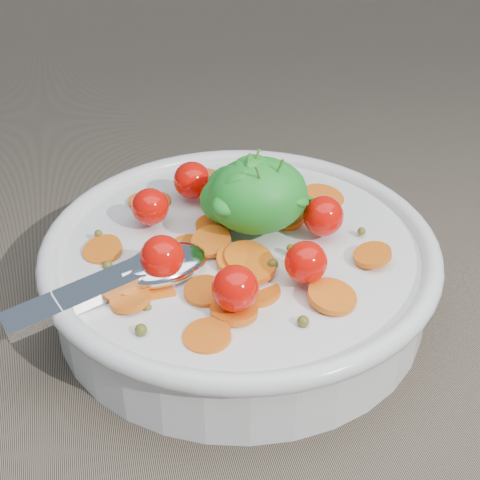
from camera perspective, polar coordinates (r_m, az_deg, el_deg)
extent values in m
plane|color=#736552|center=(0.51, 1.08, -6.54)|extent=(6.00, 6.00, 0.00)
cylinder|color=silver|center=(0.51, 0.00, -2.92)|extent=(0.28, 0.28, 0.05)
torus|color=silver|center=(0.49, 0.00, -0.44)|extent=(0.29, 0.29, 0.02)
cylinder|color=silver|center=(0.52, 0.00, -4.97)|extent=(0.14, 0.14, 0.01)
cylinder|color=brown|center=(0.51, 0.00, -2.92)|extent=(0.25, 0.25, 0.04)
cylinder|color=orange|center=(0.42, -2.84, -8.22)|extent=(0.04, 0.04, 0.01)
cylinder|color=orange|center=(0.55, 7.09, 3.63)|extent=(0.05, 0.05, 0.01)
cylinder|color=orange|center=(0.52, 4.06, 2.01)|extent=(0.04, 0.04, 0.02)
cylinder|color=orange|center=(0.44, -9.37, -5.13)|extent=(0.04, 0.04, 0.01)
cylinder|color=orange|center=(0.51, -2.21, 1.36)|extent=(0.03, 0.03, 0.01)
cylinder|color=orange|center=(0.45, -3.02, -4.39)|extent=(0.04, 0.04, 0.01)
cylinder|color=orange|center=(0.54, -2.02, 3.84)|extent=(0.03, 0.03, 0.01)
cylinder|color=orange|center=(0.50, -4.50, -0.53)|extent=(0.04, 0.04, 0.01)
cylinder|color=orange|center=(0.49, -11.64, -0.85)|extent=(0.03, 0.03, 0.01)
cylinder|color=orange|center=(0.55, -7.71, 3.26)|extent=(0.04, 0.04, 0.01)
cylinder|color=orange|center=(0.45, -7.29, -4.86)|extent=(0.04, 0.04, 0.01)
cylinder|color=orange|center=(0.46, 0.95, -2.35)|extent=(0.05, 0.05, 0.01)
cylinder|color=orange|center=(0.52, -5.91, 0.78)|extent=(0.03, 0.03, 0.01)
cylinder|color=orange|center=(0.47, 0.70, -1.60)|extent=(0.04, 0.04, 0.01)
cylinder|color=orange|center=(0.49, -2.47, -0.12)|extent=(0.03, 0.03, 0.02)
cylinder|color=orange|center=(0.46, -9.26, -3.56)|extent=(0.04, 0.04, 0.01)
cylinder|color=orange|center=(0.48, 11.24, -1.24)|extent=(0.04, 0.04, 0.01)
cylinder|color=orange|center=(0.47, -0.20, -2.14)|extent=(0.04, 0.04, 0.01)
cylinder|color=orange|center=(0.45, 1.26, -4.64)|extent=(0.05, 0.05, 0.01)
cylinder|color=orange|center=(0.47, -0.10, -1.84)|extent=(0.04, 0.04, 0.02)
cylinder|color=orange|center=(0.43, -0.50, -6.04)|extent=(0.04, 0.04, 0.01)
cylinder|color=orange|center=(0.55, -2.07, 3.30)|extent=(0.04, 0.04, 0.01)
cylinder|color=orange|center=(0.57, -3.43, 5.54)|extent=(0.04, 0.04, 0.01)
cylinder|color=orange|center=(0.44, 7.85, -4.79)|extent=(0.04, 0.04, 0.01)
sphere|color=brown|center=(0.42, 5.40, -6.93)|extent=(0.01, 0.01, 0.01)
sphere|color=brown|center=(0.55, 0.66, 3.22)|extent=(0.01, 0.01, 0.01)
sphere|color=brown|center=(0.57, -3.40, 5.20)|extent=(0.01, 0.01, 0.01)
sphere|color=brown|center=(0.44, -7.94, -5.81)|extent=(0.01, 0.01, 0.01)
sphere|color=brown|center=(0.48, -11.24, -2.17)|extent=(0.01, 0.01, 0.01)
sphere|color=brown|center=(0.48, 4.37, -0.72)|extent=(0.01, 0.01, 0.01)
sphere|color=brown|center=(0.55, 0.01, 4.84)|extent=(0.01, 0.01, 0.01)
sphere|color=brown|center=(0.47, -3.68, -1.86)|extent=(0.01, 0.01, 0.01)
sphere|color=brown|center=(0.54, 3.66, 2.95)|extent=(0.01, 0.01, 0.01)
sphere|color=brown|center=(0.51, 10.33, 0.74)|extent=(0.01, 0.01, 0.01)
sphere|color=brown|center=(0.50, -12.00, 0.53)|extent=(0.01, 0.01, 0.01)
sphere|color=brown|center=(0.56, -6.81, 3.78)|extent=(0.01, 0.01, 0.01)
sphere|color=brown|center=(0.45, 6.37, -4.30)|extent=(0.01, 0.01, 0.01)
sphere|color=brown|center=(0.52, -1.54, 1.89)|extent=(0.01, 0.01, 0.01)
sphere|color=brown|center=(0.56, 4.73, 5.05)|extent=(0.01, 0.01, 0.01)
sphere|color=brown|center=(0.42, -8.45, -7.60)|extent=(0.01, 0.01, 0.01)
sphere|color=brown|center=(0.46, 2.83, -2.08)|extent=(0.01, 0.01, 0.01)
sphere|color=red|center=(0.49, 7.13, 2.04)|extent=(0.03, 0.03, 0.03)
sphere|color=red|center=(0.54, 2.32, 5.17)|extent=(0.03, 0.03, 0.03)
sphere|color=red|center=(0.54, -4.11, 5.12)|extent=(0.03, 0.03, 0.03)
sphere|color=red|center=(0.51, -7.67, 2.83)|extent=(0.03, 0.03, 0.03)
sphere|color=red|center=(0.45, -6.67, -1.43)|extent=(0.03, 0.03, 0.03)
sphere|color=red|center=(0.42, -0.41, -4.15)|extent=(0.03, 0.03, 0.03)
sphere|color=red|center=(0.45, 5.65, -1.90)|extent=(0.03, 0.03, 0.03)
ellipsoid|color=#208F26|center=(0.49, 1.54, 3.84)|extent=(0.07, 0.06, 0.05)
ellipsoid|color=#208F26|center=(0.50, -1.01, 3.45)|extent=(0.04, 0.04, 0.03)
ellipsoid|color=#208F26|center=(0.48, 0.89, 6.49)|extent=(0.03, 0.02, 0.02)
ellipsoid|color=#208F26|center=(0.47, 0.84, 5.21)|extent=(0.02, 0.02, 0.02)
ellipsoid|color=#208F26|center=(0.48, 1.58, 6.22)|extent=(0.02, 0.03, 0.02)
ellipsoid|color=#208F26|center=(0.48, 4.68, 3.58)|extent=(0.02, 0.03, 0.02)
ellipsoid|color=#208F26|center=(0.50, -1.41, 5.29)|extent=(0.03, 0.03, 0.02)
ellipsoid|color=#208F26|center=(0.49, 1.70, 4.84)|extent=(0.03, 0.03, 0.02)
ellipsoid|color=#208F26|center=(0.48, 1.53, 4.86)|extent=(0.03, 0.03, 0.03)
ellipsoid|color=#208F26|center=(0.49, -0.08, 4.18)|extent=(0.03, 0.03, 0.03)
ellipsoid|color=#208F26|center=(0.47, -0.97, 3.19)|extent=(0.03, 0.03, 0.02)
ellipsoid|color=#208F26|center=(0.48, 0.60, 6.00)|extent=(0.02, 0.03, 0.02)
ellipsoid|color=#208F26|center=(0.48, -0.12, 3.49)|extent=(0.03, 0.02, 0.01)
ellipsoid|color=#208F26|center=(0.48, 1.52, 4.87)|extent=(0.03, 0.03, 0.02)
ellipsoid|color=#208F26|center=(0.48, 1.98, 5.30)|extent=(0.03, 0.03, 0.01)
ellipsoid|color=#208F26|center=(0.49, 0.72, 5.04)|extent=(0.02, 0.02, 0.01)
ellipsoid|color=#208F26|center=(0.47, 0.98, 4.66)|extent=(0.02, 0.02, 0.02)
ellipsoid|color=#208F26|center=(0.49, -0.11, 5.84)|extent=(0.02, 0.02, 0.02)
ellipsoid|color=#208F26|center=(0.51, 4.21, 4.41)|extent=(0.03, 0.03, 0.02)
ellipsoid|color=#208F26|center=(0.50, 5.39, 3.52)|extent=(0.03, 0.02, 0.02)
ellipsoid|color=#208F26|center=(0.49, 2.28, 4.60)|extent=(0.03, 0.03, 0.02)
ellipsoid|color=#208F26|center=(0.48, 0.73, 4.45)|extent=(0.04, 0.04, 0.02)
ellipsoid|color=#208F26|center=(0.48, 1.61, 5.38)|extent=(0.04, 0.04, 0.02)
ellipsoid|color=#208F26|center=(0.48, 3.26, 4.32)|extent=(0.03, 0.02, 0.02)
ellipsoid|color=#208F26|center=(0.48, 2.00, 5.03)|extent=(0.03, 0.03, 0.03)
ellipsoid|color=#208F26|center=(0.48, 2.39, 4.01)|extent=(0.02, 0.03, 0.02)
ellipsoid|color=#208F26|center=(0.50, 3.33, 4.12)|extent=(0.03, 0.03, 0.03)
ellipsoid|color=#208F26|center=(0.47, -0.49, 5.32)|extent=(0.03, 0.03, 0.02)
cylinder|color=#4C8C33|center=(0.47, 2.01, 4.43)|extent=(0.02, 0.01, 0.05)
cylinder|color=#4C8C33|center=(0.47, 0.28, 4.57)|extent=(0.02, 0.02, 0.04)
cylinder|color=#4C8C33|center=(0.48, 2.76, 4.84)|extent=(0.01, 0.02, 0.05)
cylinder|color=#4C8C33|center=(0.48, 0.83, 5.13)|extent=(0.02, 0.00, 0.05)
ellipsoid|color=silver|center=(0.47, -6.49, -2.09)|extent=(0.07, 0.06, 0.02)
cube|color=silver|center=(0.45, -12.25, -4.15)|extent=(0.12, 0.06, 0.02)
cylinder|color=silver|center=(0.46, -8.76, -2.77)|extent=(0.03, 0.02, 0.01)
cube|color=white|center=(0.64, 2.89, 3.18)|extent=(0.19, 0.18, 0.01)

